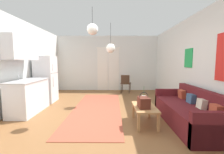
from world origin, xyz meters
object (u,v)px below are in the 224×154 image
at_px(bamboo_vase, 144,100).
at_px(accent_chair, 126,83).
at_px(coffee_table, 145,109).
at_px(pendant_lamp_far, 111,48).
at_px(couch, 190,113).
at_px(pendant_lamp_near, 92,29).
at_px(refrigerator, 46,79).
at_px(handbag, 144,102).

distance_m(bamboo_vase, accent_chair, 3.28).
xyz_separation_m(bamboo_vase, accent_chair, (-0.16, 3.28, -0.05)).
relative_size(coffee_table, accent_chair, 1.06).
bearing_deg(pendant_lamp_far, bamboo_vase, -62.61).
bearing_deg(bamboo_vase, couch, -8.48).
bearing_deg(bamboo_vase, pendant_lamp_far, 117.39).
xyz_separation_m(couch, pendant_lamp_near, (-2.19, 0.28, 1.87)).
bearing_deg(accent_chair, pendant_lamp_near, 85.83).
height_order(coffee_table, refrigerator, refrigerator).
bearing_deg(couch, pendant_lamp_far, 136.89).
distance_m(handbag, accent_chair, 3.52).
bearing_deg(bamboo_vase, handbag, -101.21).
bearing_deg(bamboo_vase, coffee_table, -90.22).
bearing_deg(couch, refrigerator, 154.83).
bearing_deg(pendant_lamp_near, coffee_table, -12.27).
relative_size(couch, bamboo_vase, 4.80).
height_order(accent_chair, pendant_lamp_far, pendant_lamp_far).
distance_m(couch, pendant_lamp_far, 2.92).
relative_size(couch, pendant_lamp_far, 2.16).
distance_m(refrigerator, pendant_lamp_far, 2.49).
distance_m(bamboo_vase, pendant_lamp_near, 2.02).
xyz_separation_m(handbag, pendant_lamp_near, (-1.14, 0.37, 1.62)).
xyz_separation_m(accent_chair, pendant_lamp_near, (-1.03, -3.15, 1.68)).
height_order(refrigerator, accent_chair, refrigerator).
bearing_deg(bamboo_vase, pendant_lamp_near, 173.85).
bearing_deg(coffee_table, refrigerator, 148.27).
bearing_deg(refrigerator, pendant_lamp_near, -41.15).
xyz_separation_m(bamboo_vase, refrigerator, (-3.05, 1.76, 0.28)).
distance_m(handbag, refrigerator, 3.62).
relative_size(refrigerator, pendant_lamp_near, 2.53).
xyz_separation_m(refrigerator, pendant_lamp_far, (2.25, -0.22, 1.04)).
bearing_deg(bamboo_vase, accent_chair, 92.72).
bearing_deg(coffee_table, pendant_lamp_far, 115.52).
relative_size(couch, refrigerator, 1.30).
bearing_deg(pendant_lamp_far, couch, -43.11).
height_order(bamboo_vase, refrigerator, refrigerator).
bearing_deg(couch, accent_chair, 108.70).
bearing_deg(pendant_lamp_far, coffee_table, -64.48).
distance_m(bamboo_vase, refrigerator, 3.53).
xyz_separation_m(refrigerator, accent_chair, (2.89, 1.52, -0.33)).
height_order(couch, coffee_table, couch).
relative_size(couch, accent_chair, 2.53).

